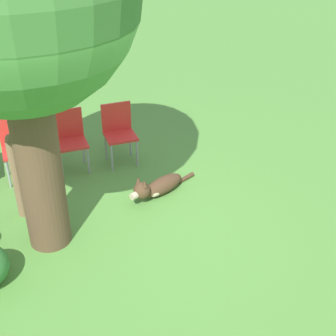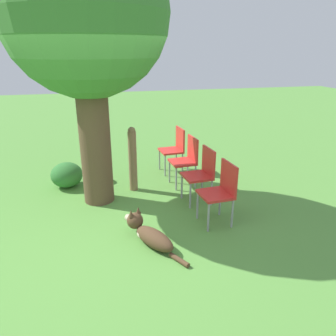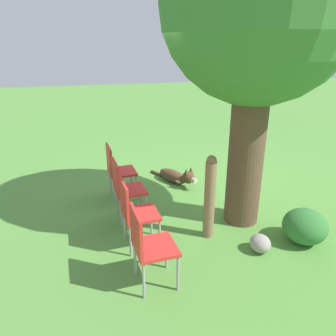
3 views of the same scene
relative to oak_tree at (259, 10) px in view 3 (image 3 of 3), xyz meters
The scene contains 10 objects.
ground_plane 2.89m from the oak_tree, 94.31° to the right, with size 30.00×30.00×0.00m, color #56933D.
oak_tree is the anchor object (origin of this frame).
dog 3.04m from the oak_tree, 68.82° to the right, with size 0.66×1.05×0.39m.
fence_post 2.28m from the oak_tree, 25.45° to the left, with size 0.14×0.14×1.13m.
red_chair_0 3.00m from the oak_tree, 34.88° to the right, with size 0.45×0.47×0.89m.
red_chair_1 2.79m from the oak_tree, 14.87° to the right, with size 0.45×0.47×0.89m.
red_chair_2 2.75m from the oak_tree, 10.41° to the left, with size 0.45×0.47×0.89m.
red_chair_3 2.90m from the oak_tree, 33.10° to the left, with size 0.45×0.47×0.89m.
garden_rock 2.75m from the oak_tree, 81.89° to the left, with size 0.25×0.28×0.22m.
low_shrub 2.68m from the oak_tree, 127.04° to the left, with size 0.56×0.56×0.44m.
Camera 3 is at (2.08, 4.65, 2.43)m, focal length 35.00 mm.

